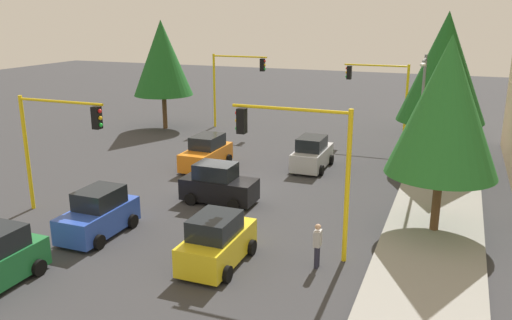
{
  "coord_description": "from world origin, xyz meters",
  "views": [
    {
      "loc": [
        23.92,
        10.96,
        9.01
      ],
      "look_at": [
        -1.84,
        0.87,
        1.2
      ],
      "focal_mm": 36.66,
      "sensor_mm": 36.0,
      "label": 1
    }
  ],
  "objects_px": {
    "traffic_signal_far_right": "(234,77)",
    "pedestrian_crossing": "(317,244)",
    "traffic_signal_near_left": "(301,151)",
    "traffic_signal_near_right": "(56,133)",
    "car_black": "(218,185)",
    "car_blue": "(99,214)",
    "street_lamp_curbside": "(421,108)",
    "tree_opposite_side": "(162,58)",
    "car_orange": "(207,153)",
    "tree_roadside_near": "(446,107)",
    "car_silver": "(312,154)",
    "car_yellow": "(217,242)",
    "traffic_signal_far_left": "(381,87)",
    "tree_roadside_mid": "(444,67)",
    "tree_roadside_far": "(442,65)"
  },
  "relations": [
    {
      "from": "tree_opposite_side",
      "to": "car_black",
      "type": "height_order",
      "value": "tree_opposite_side"
    },
    {
      "from": "traffic_signal_far_right",
      "to": "street_lamp_curbside",
      "type": "relative_size",
      "value": 0.84
    },
    {
      "from": "car_blue",
      "to": "car_black",
      "type": "bearing_deg",
      "value": 150.83
    },
    {
      "from": "traffic_signal_far_left",
      "to": "tree_opposite_side",
      "type": "relative_size",
      "value": 0.65
    },
    {
      "from": "car_black",
      "to": "car_orange",
      "type": "xyz_separation_m",
      "value": [
        -5.15,
        -3.23,
        0.0
      ]
    },
    {
      "from": "tree_opposite_side",
      "to": "car_blue",
      "type": "bearing_deg",
      "value": 23.47
    },
    {
      "from": "traffic_signal_far_right",
      "to": "car_yellow",
      "type": "height_order",
      "value": "traffic_signal_far_right"
    },
    {
      "from": "car_orange",
      "to": "tree_roadside_near",
      "type": "bearing_deg",
      "value": 68.88
    },
    {
      "from": "street_lamp_curbside",
      "to": "car_black",
      "type": "relative_size",
      "value": 1.91
    },
    {
      "from": "tree_roadside_near",
      "to": "car_blue",
      "type": "xyz_separation_m",
      "value": [
        5.36,
        -13.09,
        -4.52
      ]
    },
    {
      "from": "car_black",
      "to": "traffic_signal_far_right",
      "type": "bearing_deg",
      "value": -159.05
    },
    {
      "from": "traffic_signal_near_left",
      "to": "tree_roadside_far",
      "type": "xyz_separation_m",
      "value": [
        -24.0,
        3.79,
        1.16
      ]
    },
    {
      "from": "traffic_signal_far_right",
      "to": "car_silver",
      "type": "height_order",
      "value": "traffic_signal_far_right"
    },
    {
      "from": "tree_roadside_near",
      "to": "car_black",
      "type": "xyz_separation_m",
      "value": [
        0.0,
        -10.1,
        -4.52
      ]
    },
    {
      "from": "traffic_signal_near_right",
      "to": "car_black",
      "type": "bearing_deg",
      "value": 123.46
    },
    {
      "from": "traffic_signal_far_left",
      "to": "car_orange",
      "type": "height_order",
      "value": "traffic_signal_far_left"
    },
    {
      "from": "tree_roadside_near",
      "to": "car_blue",
      "type": "height_order",
      "value": "tree_roadside_near"
    },
    {
      "from": "traffic_signal_far_right",
      "to": "pedestrian_crossing",
      "type": "xyz_separation_m",
      "value": [
        20.89,
        12.42,
        -3.24
      ]
    },
    {
      "from": "tree_roadside_far",
      "to": "car_orange",
      "type": "bearing_deg",
      "value": -39.71
    },
    {
      "from": "tree_roadside_near",
      "to": "tree_opposite_side",
      "type": "bearing_deg",
      "value": -123.07
    },
    {
      "from": "traffic_signal_near_left",
      "to": "traffic_signal_far_left",
      "type": "distance_m",
      "value": 20.0
    },
    {
      "from": "car_orange",
      "to": "car_silver",
      "type": "bearing_deg",
      "value": 109.76
    },
    {
      "from": "tree_roadside_far",
      "to": "traffic_signal_far_right",
      "type": "bearing_deg",
      "value": -75.28
    },
    {
      "from": "tree_roadside_far",
      "to": "car_blue",
      "type": "height_order",
      "value": "tree_roadside_far"
    },
    {
      "from": "tree_roadside_near",
      "to": "car_blue",
      "type": "distance_m",
      "value": 14.85
    },
    {
      "from": "tree_roadside_near",
      "to": "car_silver",
      "type": "height_order",
      "value": "tree_roadside_near"
    },
    {
      "from": "tree_opposite_side",
      "to": "pedestrian_crossing",
      "type": "xyz_separation_m",
      "value": [
        18.89,
        17.69,
        -4.69
      ]
    },
    {
      "from": "traffic_signal_near_right",
      "to": "car_silver",
      "type": "relative_size",
      "value": 1.4
    },
    {
      "from": "car_blue",
      "to": "car_yellow",
      "type": "xyz_separation_m",
      "value": [
        0.64,
        5.77,
        0.0
      ]
    },
    {
      "from": "traffic_signal_near_left",
      "to": "tree_roadside_far",
      "type": "height_order",
      "value": "tree_roadside_far"
    },
    {
      "from": "tree_roadside_near",
      "to": "tree_roadside_far",
      "type": "height_order",
      "value": "tree_roadside_near"
    },
    {
      "from": "pedestrian_crossing",
      "to": "tree_roadside_far",
      "type": "bearing_deg",
      "value": 173.55
    },
    {
      "from": "tree_roadside_mid",
      "to": "car_blue",
      "type": "xyz_separation_m",
      "value": [
        15.36,
        -12.59,
        -5.12
      ]
    },
    {
      "from": "tree_opposite_side",
      "to": "car_yellow",
      "type": "distance_m",
      "value": 24.96
    },
    {
      "from": "tree_opposite_side",
      "to": "street_lamp_curbside",
      "type": "bearing_deg",
      "value": 67.45
    },
    {
      "from": "tree_roadside_near",
      "to": "tree_roadside_mid",
      "type": "distance_m",
      "value": 10.03
    },
    {
      "from": "tree_opposite_side",
      "to": "car_silver",
      "type": "distance_m",
      "value": 16.33
    },
    {
      "from": "traffic_signal_far_right",
      "to": "car_black",
      "type": "bearing_deg",
      "value": 20.95
    },
    {
      "from": "traffic_signal_near_left",
      "to": "pedestrian_crossing",
      "type": "distance_m",
      "value": 3.44
    },
    {
      "from": "tree_opposite_side",
      "to": "car_orange",
      "type": "xyz_separation_m",
      "value": [
        8.85,
        8.17,
        -4.7
      ]
    },
    {
      "from": "traffic_signal_far_left",
      "to": "street_lamp_curbside",
      "type": "xyz_separation_m",
      "value": [
        10.39,
        3.52,
        0.4
      ]
    },
    {
      "from": "traffic_signal_near_left",
      "to": "car_blue",
      "type": "height_order",
      "value": "traffic_signal_near_left"
    },
    {
      "from": "car_silver",
      "to": "car_yellow",
      "type": "xyz_separation_m",
      "value": [
        13.29,
        0.06,
        -0.0
      ]
    },
    {
      "from": "street_lamp_curbside",
      "to": "car_blue",
      "type": "height_order",
      "value": "street_lamp_curbside"
    },
    {
      "from": "car_silver",
      "to": "car_orange",
      "type": "xyz_separation_m",
      "value": [
        2.14,
        -5.95,
        0.0
      ]
    },
    {
      "from": "street_lamp_curbside",
      "to": "car_orange",
      "type": "height_order",
      "value": "street_lamp_curbside"
    },
    {
      "from": "car_black",
      "to": "car_silver",
      "type": "relative_size",
      "value": 0.94
    },
    {
      "from": "street_lamp_curbside",
      "to": "car_yellow",
      "type": "xyz_separation_m",
      "value": [
        11.61,
        -6.02,
        -3.45
      ]
    },
    {
      "from": "tree_roadside_far",
      "to": "car_orange",
      "type": "height_order",
      "value": "tree_roadside_far"
    },
    {
      "from": "traffic_signal_near_left",
      "to": "tree_opposite_side",
      "type": "relative_size",
      "value": 0.68
    }
  ]
}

